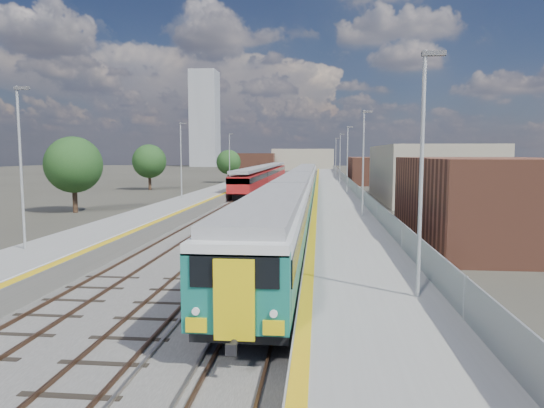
# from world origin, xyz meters

# --- Properties ---
(ground) EXTENTS (320.00, 320.00, 0.00)m
(ground) POSITION_xyz_m (0.00, 50.00, 0.00)
(ground) COLOR #47443A
(ground) RESTS_ON ground
(ballast_bed) EXTENTS (10.50, 155.00, 0.06)m
(ballast_bed) POSITION_xyz_m (-2.25, 52.50, 0.03)
(ballast_bed) COLOR #565451
(ballast_bed) RESTS_ON ground
(tracks) EXTENTS (8.96, 160.00, 0.17)m
(tracks) POSITION_xyz_m (-1.65, 54.18, 0.11)
(tracks) COLOR #4C3323
(tracks) RESTS_ON ground
(platform_right) EXTENTS (4.70, 155.00, 8.52)m
(platform_right) POSITION_xyz_m (5.28, 52.49, 0.54)
(platform_right) COLOR slate
(platform_right) RESTS_ON ground
(platform_left) EXTENTS (4.30, 155.00, 8.52)m
(platform_left) POSITION_xyz_m (-9.05, 52.49, 0.52)
(platform_left) COLOR slate
(platform_left) RESTS_ON ground
(buildings) EXTENTS (72.00, 185.50, 40.00)m
(buildings) POSITION_xyz_m (-18.12, 138.60, 10.70)
(buildings) COLOR brown
(buildings) RESTS_ON ground
(green_train) EXTENTS (2.75, 76.53, 3.02)m
(green_train) POSITION_xyz_m (1.50, 36.41, 2.13)
(green_train) COLOR black
(green_train) RESTS_ON ground
(red_train) EXTENTS (2.69, 54.69, 3.40)m
(red_train) POSITION_xyz_m (-5.50, 67.15, 2.01)
(red_train) COLOR black
(red_train) RESTS_ON ground
(tree_a) EXTENTS (5.20, 5.20, 7.04)m
(tree_a) POSITION_xyz_m (-19.09, 29.65, 4.43)
(tree_a) COLOR #382619
(tree_a) RESTS_ON ground
(tree_b) EXTENTS (5.05, 5.05, 6.85)m
(tree_b) POSITION_xyz_m (-22.02, 57.77, 4.31)
(tree_b) COLOR #382619
(tree_b) RESTS_ON ground
(tree_c) EXTENTS (4.55, 4.55, 6.16)m
(tree_c) POSITION_xyz_m (-13.42, 76.27, 3.88)
(tree_c) COLOR #382619
(tree_c) RESTS_ON ground
(tree_d) EXTENTS (4.77, 4.77, 6.47)m
(tree_d) POSITION_xyz_m (22.51, 71.05, 4.07)
(tree_d) COLOR #382619
(tree_d) RESTS_ON ground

